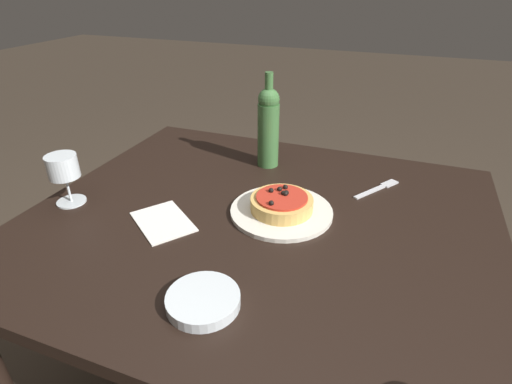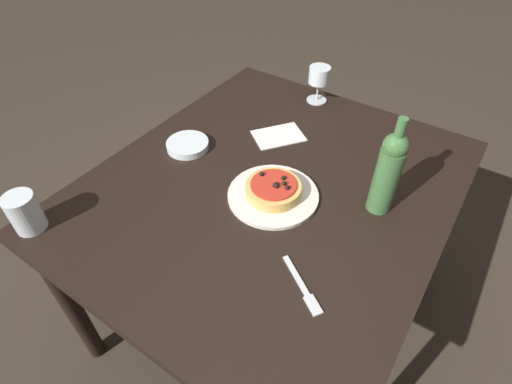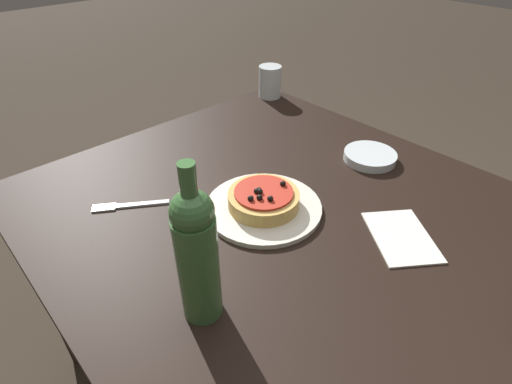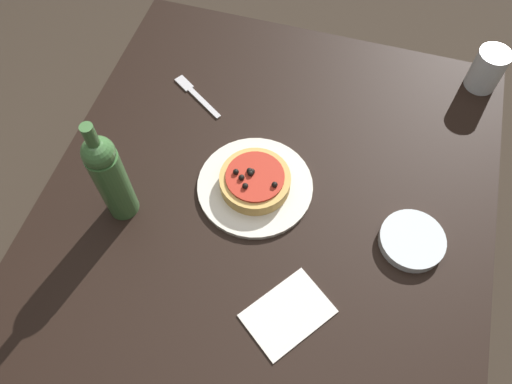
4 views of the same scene
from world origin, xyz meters
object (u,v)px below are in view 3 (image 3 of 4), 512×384
Objects in this scene: wine_bottle at (197,254)px; side_bowl at (370,156)px; dinner_plate at (263,207)px; fork at (126,206)px; dining_table at (287,239)px; water_cup at (270,82)px; pizza at (264,199)px.

side_bowl is at bearing 98.35° from wine_bottle.
dinner_plate is 1.70× the size of fork.
water_cup is at bearing 139.38° from dining_table.
fork is (0.25, -0.73, -0.05)m from water_cup.
fork is at bearing -135.76° from dining_table.
dinner_plate is at bearing 126.75° from pizza.
wine_bottle reaches higher than dining_table.
water_cup is 0.71× the size of fork.
pizza is at bearing 168.87° from fork.
dining_table is 7.53× the size of fork.
wine_bottle is 2.10× the size of side_bowl.
pizza is at bearing -141.76° from dining_table.
fork is (-0.23, -0.24, -0.03)m from pizza.
side_bowl is (0.04, 0.38, -0.02)m from pizza.
wine_bottle is at bearing 116.77° from fork.
dinner_plate is at bearing 116.15° from wine_bottle.
dining_table is at bearing -40.62° from water_cup.
wine_bottle is at bearing -63.86° from pizza.
water_cup is at bearing 128.76° from wine_bottle.
pizza reaches higher than fork.
pizza is at bearing -45.61° from water_cup.
water_cup is (-0.53, 0.46, 0.14)m from dining_table.
water_cup reaches higher than dining_table.
fork is (-0.28, -0.27, 0.09)m from dining_table.
fork is (-0.23, -0.24, -0.00)m from dinner_plate.
pizza is (0.00, -0.00, 0.03)m from dinner_plate.
pizza reaches higher than side_bowl.
side_bowl is (0.04, 0.38, 0.01)m from dinner_plate.
dinner_plate is 0.38m from side_bowl.
wine_bottle is 1.90× the size of fork.
wine_bottle is 0.40m from fork.
pizza reaches higher than dinner_plate.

